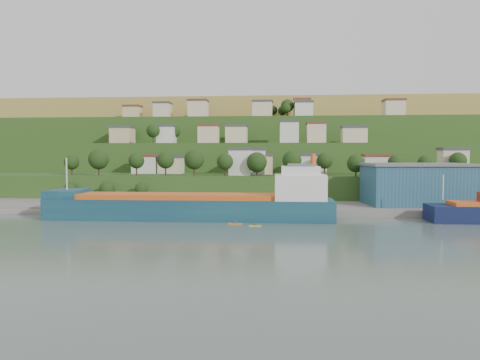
# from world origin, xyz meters

# --- Properties ---
(ground) EXTENTS (500.00, 500.00, 0.00)m
(ground) POSITION_xyz_m (0.00, 0.00, 0.00)
(ground) COLOR #4D5E56
(ground) RESTS_ON ground
(quay) EXTENTS (220.00, 26.00, 4.00)m
(quay) POSITION_xyz_m (20.00, 28.00, 0.00)
(quay) COLOR slate
(quay) RESTS_ON ground
(pebble_beach) EXTENTS (40.00, 18.00, 2.40)m
(pebble_beach) POSITION_xyz_m (-55.00, 22.00, 0.00)
(pebble_beach) COLOR slate
(pebble_beach) RESTS_ON ground
(hillside) EXTENTS (360.00, 211.11, 96.00)m
(hillside) POSITION_xyz_m (-0.01, 168.70, 0.08)
(hillside) COLOR #284719
(hillside) RESTS_ON ground
(cargo_ship_near) EXTENTS (77.83, 12.90, 19.99)m
(cargo_ship_near) POSITION_xyz_m (-13.59, 7.96, 3.19)
(cargo_ship_near) COLOR #122B45
(cargo_ship_near) RESTS_ON ground
(warehouse) EXTENTS (32.69, 21.90, 12.80)m
(warehouse) POSITION_xyz_m (50.22, 31.00, 8.43)
(warehouse) COLOR navy
(warehouse) RESTS_ON quay
(caravan) EXTENTS (7.33, 5.39, 3.16)m
(caravan) POSITION_xyz_m (-56.56, 23.78, 2.78)
(caravan) COLOR silver
(caravan) RESTS_ON pebble_beach
(dinghy) EXTENTS (4.65, 3.06, 0.87)m
(dinghy) POSITION_xyz_m (-41.57, 16.87, 1.64)
(dinghy) COLOR silver
(dinghy) RESTS_ON pebble_beach
(kayak_orange) EXTENTS (3.63, 1.30, 0.89)m
(kayak_orange) POSITION_xyz_m (-2.78, -0.34, 0.26)
(kayak_orange) COLOR orange
(kayak_orange) RESTS_ON ground
(kayak_yellow) EXTENTS (3.10, 1.13, 0.76)m
(kayak_yellow) POSITION_xyz_m (2.41, -3.01, 0.23)
(kayak_yellow) COLOR gold
(kayak_yellow) RESTS_ON ground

